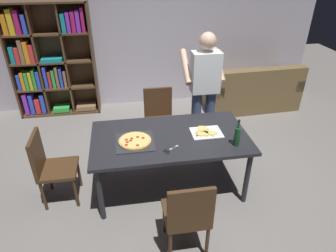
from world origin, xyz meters
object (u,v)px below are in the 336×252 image
couch (251,92)px  kitchen_scissors (169,150)px  dining_table (170,141)px  bookshelf (49,62)px  person_serving_pizza (204,88)px  wine_bottle (237,136)px  chair_near_camera (188,214)px  pepperoni_pizza_on_tray (135,141)px  chair_left_end (49,164)px  chair_far_side (159,115)px

couch → kitchen_scissors: (-1.96, -2.27, 0.45)m
dining_table → couch: size_ratio=1.05×
couch → bookshelf: size_ratio=0.89×
bookshelf → person_serving_pizza: size_ratio=1.11×
dining_table → wine_bottle: size_ratio=5.77×
chair_near_camera → pepperoni_pizza_on_tray: chair_near_camera is taller
wine_bottle → kitchen_scissors: (-0.75, 0.01, -0.11)m
chair_near_camera → bookshelf: bearing=117.2°
dining_table → chair_left_end: bearing=180.0°
dining_table → person_serving_pizza: (0.60, 0.76, 0.32)m
dining_table → bookshelf: size_ratio=0.93×
wine_bottle → dining_table: bearing=156.8°
chair_near_camera → couch: size_ratio=0.52×
chair_left_end → couch: bearing=31.1°
chair_far_side → person_serving_pizza: bearing=-20.0°
chair_far_side → couch: chair_far_side is taller
chair_near_camera → pepperoni_pizza_on_tray: 1.04m
couch → chair_near_camera: bearing=-122.7°
couch → person_serving_pizza: person_serving_pizza is taller
bookshelf → couch: bearing=-6.1°
kitchen_scissors → wine_bottle: bearing=-1.1°
chair_far_side → chair_left_end: 1.71m
chair_left_end → pepperoni_pizza_on_tray: bearing=-3.6°
chair_left_end → pepperoni_pizza_on_tray: (0.98, -0.06, 0.25)m
dining_table → couch: (1.90, 1.99, -0.38)m
person_serving_pizza → pepperoni_pizza_on_tray: bearing=-141.0°
person_serving_pizza → kitchen_scissors: (-0.66, -1.04, -0.24)m
chair_near_camera → kitchen_scissors: bearing=94.6°
chair_far_side → couch: 2.16m
dining_table → chair_far_side: size_ratio=2.03×
person_serving_pizza → pepperoni_pizza_on_tray: person_serving_pizza is taller
pepperoni_pizza_on_tray → wine_bottle: (1.10, -0.24, 0.10)m
couch → wine_bottle: bearing=-117.9°
couch → person_serving_pizza: (-1.30, -1.23, 0.70)m
chair_far_side → kitchen_scissors: size_ratio=4.69×
bookshelf → wine_bottle: bearing=-47.9°
chair_near_camera → chair_left_end: (-1.40, 0.98, 0.00)m
chair_left_end → couch: 3.86m
chair_far_side → wine_bottle: wine_bottle is taller
wine_bottle → pepperoni_pizza_on_tray: bearing=168.0°
person_serving_pizza → couch: bearing=43.4°
person_serving_pizza → kitchen_scissors: person_serving_pizza is taller
chair_near_camera → kitchen_scissors: 0.74m
dining_table → kitchen_scissors: (-0.06, -0.28, 0.07)m
chair_far_side → pepperoni_pizza_on_tray: bearing=-111.6°
person_serving_pizza → wine_bottle: bearing=-85.3°
bookshelf → pepperoni_pizza_on_tray: 2.78m
bookshelf → wine_bottle: bookshelf is taller
bookshelf → chair_far_side: bearing=-39.0°
chair_far_side → chair_left_end: size_ratio=1.00×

